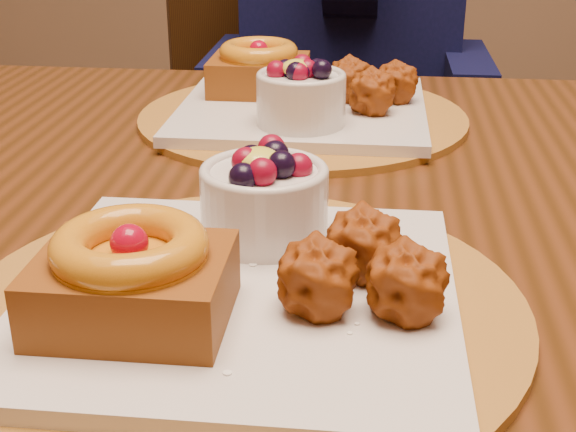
% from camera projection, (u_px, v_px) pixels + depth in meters
% --- Properties ---
extents(dining_table, '(1.60, 0.90, 0.76)m').
position_uv_depth(dining_table, '(281.00, 265.00, 0.76)').
color(dining_table, '#361D09').
rests_on(dining_table, ground).
extents(place_setting_near, '(0.38, 0.38, 0.09)m').
position_uv_depth(place_setting_near, '(237.00, 273.00, 0.53)').
color(place_setting_near, brown).
rests_on(place_setting_near, dining_table).
extents(place_setting_far, '(0.38, 0.38, 0.09)m').
position_uv_depth(place_setting_far, '(300.00, 99.00, 0.92)').
color(place_setting_far, brown).
rests_on(place_setting_far, dining_table).
extents(chair_far, '(0.59, 0.59, 0.93)m').
position_uv_depth(chair_far, '(292.00, 131.00, 1.68)').
color(chair_far, black).
rests_on(chair_far, ground).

